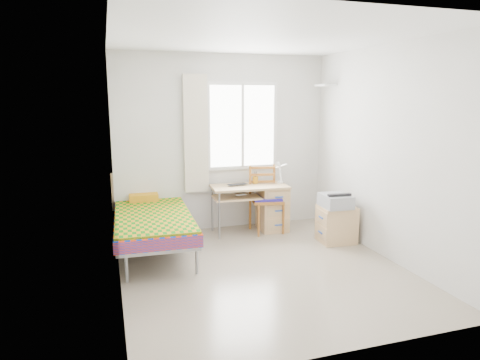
% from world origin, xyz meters
% --- Properties ---
extents(floor, '(3.50, 3.50, 0.00)m').
position_xyz_m(floor, '(0.00, 0.00, 0.00)').
color(floor, '#BCAD93').
rests_on(floor, ground).
extents(ceiling, '(3.50, 3.50, 0.00)m').
position_xyz_m(ceiling, '(0.00, 0.00, 2.60)').
color(ceiling, white).
rests_on(ceiling, wall_back).
extents(wall_back, '(3.20, 0.00, 3.20)m').
position_xyz_m(wall_back, '(0.00, 1.75, 1.30)').
color(wall_back, silver).
rests_on(wall_back, ground).
extents(wall_left, '(0.00, 3.50, 3.50)m').
position_xyz_m(wall_left, '(-1.60, 0.00, 1.30)').
color(wall_left, silver).
rests_on(wall_left, ground).
extents(wall_right, '(0.00, 3.50, 3.50)m').
position_xyz_m(wall_right, '(1.60, 0.00, 1.30)').
color(wall_right, silver).
rests_on(wall_right, ground).
extents(window, '(1.10, 0.04, 1.30)m').
position_xyz_m(window, '(0.30, 1.73, 1.55)').
color(window, white).
rests_on(window, wall_back).
extents(curtain, '(0.35, 0.05, 1.70)m').
position_xyz_m(curtain, '(-0.42, 1.68, 1.45)').
color(curtain, '#F1E5C7').
rests_on(curtain, wall_back).
extents(floating_shelf, '(0.20, 0.32, 0.03)m').
position_xyz_m(floating_shelf, '(1.49, 1.40, 2.15)').
color(floating_shelf, white).
rests_on(floating_shelf, wall_right).
extents(bed, '(1.02, 2.08, 0.88)m').
position_xyz_m(bed, '(-1.15, 1.08, 0.43)').
color(bed, gray).
rests_on(bed, floor).
extents(desk, '(1.14, 0.58, 0.70)m').
position_xyz_m(desk, '(0.60, 1.41, 0.38)').
color(desk, tan).
rests_on(desk, floor).
extents(chair, '(0.50, 0.50, 0.99)m').
position_xyz_m(chair, '(0.56, 1.38, 0.55)').
color(chair, '#92531C').
rests_on(chair, floor).
extents(cabinet, '(0.50, 0.45, 0.51)m').
position_xyz_m(cabinet, '(1.31, 0.61, 0.25)').
color(cabinet, tan).
rests_on(cabinet, floor).
extents(printer, '(0.38, 0.44, 0.18)m').
position_xyz_m(printer, '(1.26, 0.58, 0.60)').
color(printer, '#A7A9AF').
rests_on(printer, cabinet).
extents(laptop, '(0.32, 0.23, 0.02)m').
position_xyz_m(laptop, '(0.15, 1.44, 0.71)').
color(laptop, black).
rests_on(laptop, desk).
extents(pen_cup, '(0.09, 0.09, 0.10)m').
position_xyz_m(pen_cup, '(0.45, 1.55, 0.75)').
color(pen_cup, orange).
rests_on(pen_cup, desk).
extents(task_lamp, '(0.21, 0.31, 0.36)m').
position_xyz_m(task_lamp, '(0.76, 1.34, 0.92)').
color(task_lamp, white).
rests_on(task_lamp, desk).
extents(book, '(0.18, 0.23, 0.02)m').
position_xyz_m(book, '(0.09, 1.43, 0.59)').
color(book, gray).
rests_on(book, desk).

